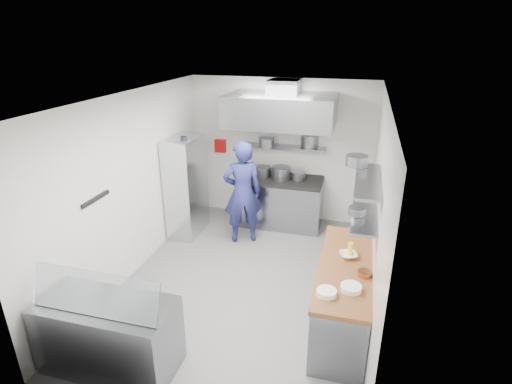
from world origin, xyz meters
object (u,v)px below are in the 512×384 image
(wire_rack, at_px, (186,186))
(chef, at_px, (242,193))
(gas_range, at_px, (281,203))
(display_case, at_px, (110,335))

(wire_rack, bearing_deg, chef, -2.92)
(gas_range, relative_size, wire_rack, 0.86)
(gas_range, height_order, chef, chef)
(gas_range, bearing_deg, chef, -121.82)
(gas_range, distance_m, display_case, 4.25)
(wire_rack, xyz_separation_m, display_case, (0.53, -3.31, -0.50))
(wire_rack, bearing_deg, display_case, -80.91)
(gas_range, relative_size, chef, 0.85)
(chef, bearing_deg, display_case, 55.48)
(wire_rack, relative_size, display_case, 1.23)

